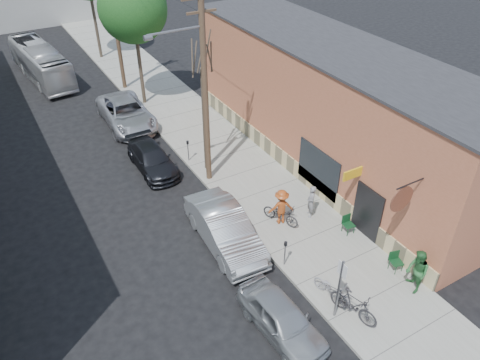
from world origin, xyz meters
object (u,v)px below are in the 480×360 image
tree_leafy_mid (133,9)px  patio_chair_b (397,262)px  utility_pole_near (204,85)px  car_2 (152,159)px  parking_meter_far (188,147)px  sign_post (340,284)px  car_0 (282,318)px  patron_green (417,272)px  parked_bike_b (332,289)px  parked_bike_a (354,305)px  car_1 (225,229)px  parking_meter_near (285,249)px  cyclist (281,207)px  car_3 (127,113)px  patron_grey (311,201)px  bus (41,62)px  patio_chair_a (349,225)px  tree_bare (205,121)px

tree_leafy_mid → patio_chair_b: size_ratio=9.56×
utility_pole_near → car_2: bearing=130.0°
parking_meter_far → patio_chair_b: size_ratio=1.41×
sign_post → car_0: bearing=165.4°
tree_leafy_mid → patron_green: tree_leafy_mid is taller
utility_pole_near → sign_post: bearing=-90.2°
utility_pole_near → patron_green: size_ratio=5.16×
parked_bike_b → car_2: bearing=88.4°
patio_chair_b → patron_green: patron_green is taller
parking_meter_far → parked_bike_a: parking_meter_far is taller
tree_leafy_mid → car_1: bearing=-97.5°
parking_meter_near → cyclist: 2.73m
sign_post → parked_bike_b: size_ratio=1.66×
car_3 → tree_leafy_mid: bearing=50.4°
parked_bike_a → parked_bike_b: 1.14m
patron_grey → car_0: 6.70m
sign_post → car_3: size_ratio=0.48×
car_0 → bus: size_ratio=0.43×
patio_chair_a → car_0: 6.23m
parking_meter_near → tree_bare: 8.44m
sign_post → parked_bike_b: bearing=59.3°
tree_leafy_mid → car_0: size_ratio=2.10×
tree_bare → parked_bike_b: bearing=-89.9°
car_0 → car_2: size_ratio=0.91×
cyclist → car_0: size_ratio=0.45×
bus → car_3: bearing=-79.5°
patron_green → car_0: (-5.52, 1.09, -0.44)m
patio_chair_a → car_0: car_0 is taller
parked_bike_a → car_0: size_ratio=0.50×
cyclist → car_2: bearing=-47.3°
bus → parking_meter_far: bearing=-80.5°
patio_chair_b → bus: bearing=122.2°
sign_post → patio_chair_b: sign_post is taller
parking_meter_far → cyclist: cyclist is taller
parked_bike_a → car_3: bearing=80.6°
parked_bike_b → car_2: 12.37m
parking_meter_near → cyclist: cyclist is taller
sign_post → car_2: (-2.07, 12.89, -1.19)m
car_2 → car_0: bearing=-89.3°
parking_meter_near → parked_bike_a: parking_meter_near is taller
tree_leafy_mid → sign_post: bearing=-91.2°
sign_post → parking_meter_near: sign_post is taller
parked_bike_a → patio_chair_a: bearing=35.0°
parking_meter_near → tree_bare: bearing=86.2°
patio_chair_a → bus: bearing=111.8°
sign_post → patron_grey: bearing=61.6°
car_3 → parking_meter_far: bearing=-74.7°
parking_meter_far → tree_bare: tree_bare is taller
parking_meter_far → car_3: size_ratio=0.21×
parked_bike_b → car_0: 2.51m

